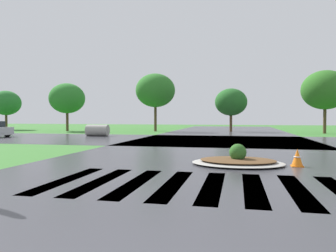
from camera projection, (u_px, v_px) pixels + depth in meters
name	position (u px, v px, depth m)	size (l,w,h in m)	color
asphalt_roadway	(211.00, 157.00, 12.64)	(11.76, 80.00, 0.01)	#35353A
asphalt_cross_road	(222.00, 140.00, 21.24)	(90.00, 10.59, 0.01)	#35353A
crosswalk_stripes	(193.00, 185.00, 7.37)	(6.75, 3.46, 0.01)	white
median_island	(238.00, 161.00, 10.55)	(2.99, 2.30, 0.68)	#9E9B93
drainage_pipe_stack	(97.00, 130.00, 26.00)	(1.80, 0.98, 0.92)	#9E9B93
traffic_cone	(297.00, 158.00, 10.11)	(0.36, 0.36, 0.56)	orange
background_treeline	(200.00, 95.00, 32.88)	(48.00, 6.14, 6.15)	#4C3823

